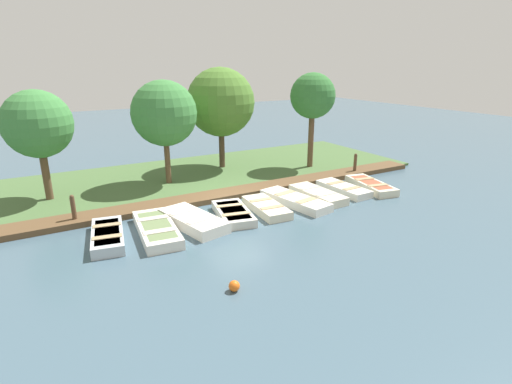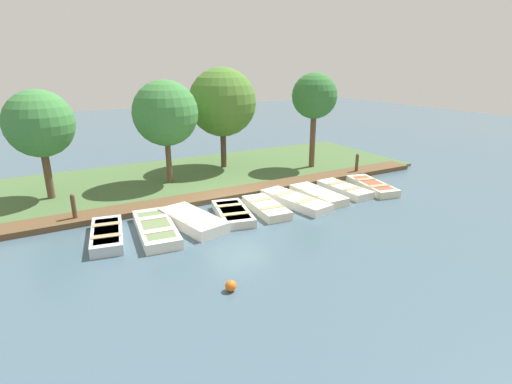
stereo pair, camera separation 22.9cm
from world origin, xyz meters
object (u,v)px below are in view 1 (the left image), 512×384
Objects in this scene: rowboat_3 at (233,213)px; park_tree_right at (313,97)px; park_tree_left at (164,114)px; rowboat_6 at (318,194)px; mooring_post_far at (355,164)px; rowboat_2 at (193,220)px; rowboat_7 at (343,189)px; rowboat_8 at (371,185)px; buoy at (234,286)px; rowboat_0 at (108,236)px; rowboat_1 at (157,229)px; park_tree_center at (221,102)px; rowboat_4 at (266,207)px; rowboat_5 at (295,200)px; mooring_post_near at (74,210)px; park_tree_far_left at (38,125)px.

rowboat_3 is 9.44m from park_tree_right.
park_tree_right reaches higher than park_tree_left.
rowboat_3 is at bearing 8.38° from park_tree_left.
rowboat_6 is 4.75m from mooring_post_far.
rowboat_2 is 6.01m from rowboat_6.
rowboat_7 is 1.51m from rowboat_8.
rowboat_8 is 10.92m from buoy.
rowboat_3 is at bearing -89.65° from rowboat_6.
rowboat_0 is 0.84× the size of rowboat_1.
buoy is 13.40m from park_tree_center.
park_tree_left is at bearing -130.25° from rowboat_7.
rowboat_6 is (-0.18, 4.33, 0.02)m from rowboat_3.
rowboat_4 is at bearing -87.02° from rowboat_6.
rowboat_1 reaches higher than rowboat_7.
rowboat_5 is at bearing 77.92° from rowboat_2.
rowboat_5 is at bearing -42.91° from park_tree_right.
park_tree_center is 5.04m from park_tree_right.
rowboat_2 is at bearing -9.02° from park_tree_left.
rowboat_3 is at bearing 97.19° from rowboat_1.
park_tree_left is at bearing 158.56° from rowboat_2.
rowboat_8 is at bearing 99.04° from rowboat_0.
rowboat_4 is 8.39m from park_tree_right.
rowboat_6 is at bearing -81.83° from rowboat_8.
rowboat_5 reaches higher than buoy.
rowboat_0 is 0.84× the size of rowboat_5.
rowboat_1 is 3.43m from mooring_post_near.
rowboat_0 reaches higher than rowboat_4.
park_tree_right is (-2.29, -1.29, 3.45)m from mooring_post_far.
rowboat_2 reaches higher than rowboat_4.
buoy is 0.06× the size of park_tree_left.
park_tree_center reaches higher than rowboat_0.
rowboat_7 is at bearing 79.91° from mooring_post_near.
park_tree_far_left is (-5.69, -4.45, 3.16)m from rowboat_2.
park_tree_far_left is at bearing -119.82° from rowboat_6.
park_tree_left is 3.98m from park_tree_center.
rowboat_6 is at bearing 44.03° from park_tree_left.
rowboat_1 is at bearing -85.58° from rowboat_4.
mooring_post_near is at bearing -55.96° from park_tree_left.
mooring_post_near reaches higher than rowboat_8.
mooring_post_near is at bearing 10.75° from park_tree_far_left.
rowboat_2 is 2.72× the size of mooring_post_near.
rowboat_8 is at bearing 79.89° from mooring_post_near.
buoy is at bearing 23.71° from mooring_post_near.
rowboat_1 is 1.28× the size of rowboat_4.
rowboat_4 is (0.08, 3.16, -0.04)m from rowboat_2.
park_tree_right reaches higher than rowboat_8.
mooring_post_far is 0.21× the size of park_tree_center.
rowboat_5 is at bearing 102.36° from rowboat_3.
rowboat_3 reaches higher than buoy.
rowboat_6 is at bearing 99.74° from rowboat_0.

